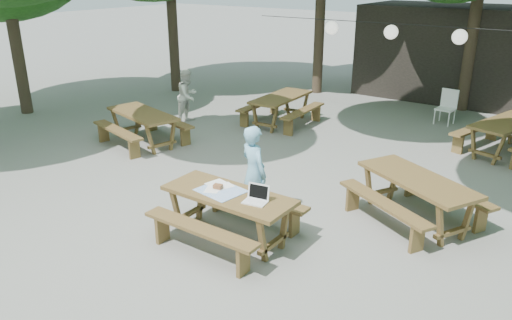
{
  "coord_description": "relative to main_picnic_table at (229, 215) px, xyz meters",
  "views": [
    {
      "loc": [
        4.28,
        -5.95,
        3.81
      ],
      "look_at": [
        0.1,
        -0.06,
        1.05
      ],
      "focal_mm": 35.0,
      "sensor_mm": 36.0,
      "label": 1
    }
  ],
  "objects": [
    {
      "name": "second_person",
      "position": [
        -4.73,
        4.26,
        0.31
      ],
      "size": [
        0.61,
        0.74,
        1.4
      ],
      "primitive_type": "imported",
      "rotation": [
        0.0,
        0.0,
        1.7
      ],
      "color": "silver",
      "rests_on": "ground"
    },
    {
      "name": "laptop",
      "position": [
        0.5,
        0.01,
        0.42
      ],
      "size": [
        0.37,
        0.31,
        0.24
      ],
      "rotation": [
        0.0,
        0.0,
        0.17
      ],
      "color": "white",
      "rests_on": "main_picnic_table"
    },
    {
      "name": "plastic_chair",
      "position": [
        0.9,
        8.01,
        -0.13
      ],
      "size": [
        0.48,
        0.48,
        0.9
      ],
      "rotation": [
        0.0,
        0.0,
        -0.1
      ],
      "color": "white",
      "rests_on": "ground"
    },
    {
      "name": "picnic_table_ne",
      "position": [
        2.07,
        2.18,
        0.0
      ],
      "size": [
        2.42,
        2.28,
        0.75
      ],
      "rotation": [
        0.0,
        0.0,
        -0.48
      ],
      "color": "#4D381B",
      "rests_on": "ground"
    },
    {
      "name": "picnic_table_nw",
      "position": [
        -4.35,
        2.32,
        0.0
      ],
      "size": [
        2.22,
        1.98,
        0.75
      ],
      "rotation": [
        0.0,
        0.0,
        -0.24
      ],
      "color": "#4D381B",
      "rests_on": "ground"
    },
    {
      "name": "main_picnic_table",
      "position": [
        0.0,
        0.0,
        0.0
      ],
      "size": [
        2.0,
        1.58,
        0.75
      ],
      "color": "#4D381B",
      "rests_on": "ground"
    },
    {
      "name": "woman",
      "position": [
        -0.11,
        0.79,
        0.39
      ],
      "size": [
        0.67,
        0.56,
        1.56
      ],
      "primitive_type": "imported",
      "rotation": [
        0.0,
        0.0,
        2.77
      ],
      "color": "#78BADC",
      "rests_on": "ground"
    },
    {
      "name": "ground",
      "position": [
        -0.1,
        0.76,
        -0.39
      ],
      "size": [
        80.0,
        80.0,
        0.0
      ],
      "primitive_type": "plane",
      "color": "slate",
      "rests_on": "ground"
    },
    {
      "name": "tabletop_clutter",
      "position": [
        -0.17,
        0.01,
        0.37
      ],
      "size": [
        0.72,
        0.64,
        0.08
      ],
      "color": "#3975C5",
      "rests_on": "main_picnic_table"
    },
    {
      "name": "pavilion",
      "position": [
        0.4,
        11.26,
        1.01
      ],
      "size": [
        6.0,
        3.0,
        2.8
      ],
      "primitive_type": "cube",
      "color": "black",
      "rests_on": "ground"
    },
    {
      "name": "picnic_table_far_e",
      "position": [
        2.62,
        6.41,
        0.0
      ],
      "size": [
        2.04,
        2.26,
        0.75
      ],
      "rotation": [
        0.0,
        0.0,
        1.3
      ],
      "color": "#4D381B",
      "rests_on": "ground"
    },
    {
      "name": "picnic_table_far_w",
      "position": [
        -2.61,
        5.5,
        0.0
      ],
      "size": [
        1.66,
        2.03,
        0.75
      ],
      "rotation": [
        0.0,
        0.0,
        1.61
      ],
      "color": "#4D381B",
      "rests_on": "ground"
    },
    {
      "name": "paper_lanterns",
      "position": [
        -0.29,
        6.76,
        2.02
      ],
      "size": [
        9.0,
        0.34,
        0.38
      ],
      "color": "black",
      "rests_on": "ground"
    }
  ]
}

